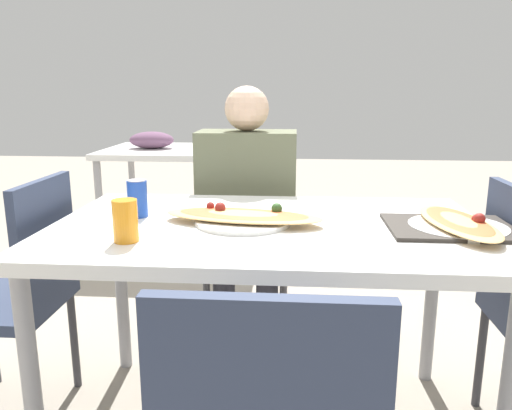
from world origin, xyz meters
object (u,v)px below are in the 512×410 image
pizza_main (243,217)px  chair_side_left (19,288)px  soda_can (137,198)px  pizza_second (458,224)px  person_seated (247,198)px  dining_table (269,244)px  chair_far_seated (249,234)px  drink_glass (125,221)px

pizza_main → chair_side_left: bearing=178.0°
soda_can → chair_side_left: bearing=-176.5°
pizza_second → person_seated: bearing=136.9°
dining_table → chair_side_left: (-0.88, 0.03, -0.19)m
chair_far_seated → pizza_second: (0.71, -0.78, 0.28)m
pizza_main → soda_can: soda_can is taller
drink_glass → chair_far_seated: bearing=75.0°
chair_side_left → pizza_second: size_ratio=1.93×
soda_can → pizza_second: bearing=-4.7°
dining_table → pizza_main: 0.12m
drink_glass → pizza_main: bearing=36.2°
dining_table → chair_far_seated: chair_far_seated is taller
chair_far_seated → chair_side_left: bearing=43.9°
chair_far_seated → pizza_main: bearing=93.7°
person_seated → soda_can: 0.67m
chair_side_left → pizza_second: 1.49m
drink_glass → pizza_second: (0.97, 0.20, -0.04)m
chair_far_seated → soda_can: bearing=65.7°
person_seated → pizza_main: 0.64m
pizza_main → drink_glass: 0.38m
pizza_main → chair_far_seated: bearing=93.7°
pizza_main → pizza_second: same height
chair_far_seated → person_seated: 0.23m
dining_table → pizza_second: bearing=-2.6°
person_seated → drink_glass: 0.91m
chair_side_left → pizza_main: 0.84m
chair_far_seated → soda_can: size_ratio=7.00×
pizza_main → drink_glass: drink_glass is taller
chair_far_seated → drink_glass: chair_far_seated is taller
pizza_second → soda_can: bearing=175.3°
drink_glass → soda_can: bearing=100.8°
person_seated → soda_can: size_ratio=9.47×
person_seated → pizza_second: bearing=136.9°
person_seated → pizza_second: size_ratio=2.60×
drink_glass → pizza_second: drink_glass is taller
dining_table → soda_can: size_ratio=11.03×
pizza_main → dining_table: bearing=-2.2°
dining_table → soda_can: bearing=172.7°
chair_side_left → pizza_main: (0.80, -0.03, 0.28)m
soda_can → pizza_second: soda_can is taller
dining_table → pizza_main: (-0.08, 0.00, 0.09)m
person_seated → soda_can: person_seated is taller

